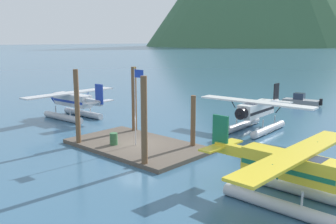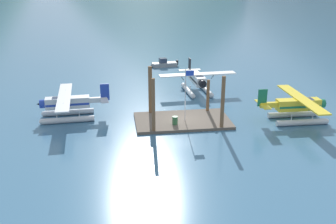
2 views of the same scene
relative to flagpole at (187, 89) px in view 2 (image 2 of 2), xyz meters
name	(u,v)px [view 2 (image 2 of 2)]	position (x,y,z in m)	size (l,w,h in m)	color
ground_plane	(182,122)	(-0.36, 0.29, -3.89)	(1200.00, 1200.00, 0.00)	#38607F
dock_platform	(182,121)	(-0.36, 0.29, -3.74)	(10.39, 6.05, 0.30)	brown
piling_near_left	(153,106)	(-3.83, -2.43, -0.98)	(0.37, 0.37, 5.82)	brown
piling_near_right	(223,103)	(3.34, -2.44, -0.99)	(0.40, 0.40, 5.80)	brown
piling_far_left	(150,91)	(-3.60, 3.08, -1.03)	(0.44, 0.44, 5.72)	brown
piling_far_right	(208,97)	(3.06, 2.74, -1.88)	(0.36, 0.36, 4.01)	brown
flagpole	(187,89)	(0.00, 0.00, 0.00)	(0.95, 0.10, 5.73)	silver
fuel_drum	(175,120)	(-1.39, -1.03, -3.15)	(0.62, 0.62, 0.88)	#33663D
seaplane_white_bow_right	(197,81)	(3.53, 11.02, -2.31)	(10.46, 7.98, 3.84)	#B7BABF
seaplane_yellow_stbd_aft	(298,108)	(12.29, -1.22, -2.31)	(7.98, 10.42, 3.84)	#B7BABF
seaplane_silver_port_fwd	(68,105)	(-12.90, 3.06, -2.31)	(7.98, 10.46, 3.84)	#B7BABF
boat_grey_open_north	(164,64)	(1.01, 26.54, -3.40)	(4.87, 2.09, 1.50)	gray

